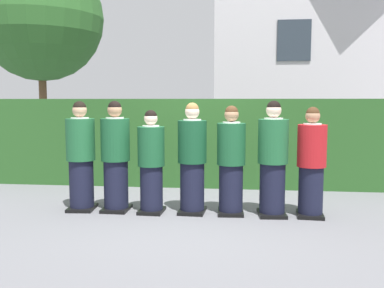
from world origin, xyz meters
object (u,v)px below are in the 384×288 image
(student_front_row_0, at_px, (81,158))
(student_front_row_4, at_px, (231,163))
(student_front_row_2, at_px, (151,164))
(student_in_red_blazer, at_px, (311,165))
(student_front_row_5, at_px, (273,161))
(student_front_row_3, at_px, (192,161))
(student_front_row_1, at_px, (116,159))

(student_front_row_0, bearing_deg, student_front_row_4, 0.24)
(student_front_row_2, height_order, student_in_red_blazer, student_in_red_blazer)
(student_front_row_0, height_order, student_front_row_4, student_front_row_0)
(student_front_row_5, relative_size, student_in_red_blazer, 1.06)
(student_front_row_4, bearing_deg, student_front_row_2, -177.44)
(student_front_row_3, height_order, student_in_red_blazer, student_front_row_3)
(student_front_row_1, relative_size, student_front_row_2, 1.09)
(student_in_red_blazer, bearing_deg, student_front_row_2, -179.07)
(student_front_row_0, height_order, student_in_red_blazer, student_front_row_0)
(student_front_row_5, bearing_deg, student_front_row_2, -179.18)
(student_front_row_4, relative_size, student_in_red_blazer, 1.01)
(student_front_row_4, height_order, student_front_row_5, student_front_row_5)
(student_front_row_2, relative_size, student_front_row_5, 0.92)
(student_front_row_0, relative_size, student_front_row_2, 1.09)
(student_front_row_3, relative_size, student_front_row_4, 1.03)
(student_front_row_0, height_order, student_front_row_5, student_front_row_5)
(student_front_row_3, bearing_deg, student_front_row_4, -0.36)
(student_front_row_5, bearing_deg, student_in_red_blazer, 1.30)
(student_in_red_blazer, bearing_deg, student_front_row_4, 179.26)
(student_front_row_0, distance_m, student_front_row_2, 1.12)
(student_front_row_4, bearing_deg, student_front_row_5, -2.60)
(student_in_red_blazer, bearing_deg, student_front_row_1, 179.72)
(student_front_row_0, xyz_separation_m, student_front_row_3, (1.73, 0.01, -0.01))
(student_front_row_2, height_order, student_front_row_4, student_front_row_4)
(student_front_row_1, height_order, student_in_red_blazer, student_front_row_1)
(student_front_row_3, bearing_deg, student_front_row_2, -174.71)
(student_front_row_2, distance_m, student_front_row_3, 0.62)
(student_front_row_2, xyz_separation_m, student_in_red_blazer, (2.36, 0.04, 0.03))
(student_front_row_1, relative_size, student_front_row_4, 1.04)
(student_front_row_2, bearing_deg, student_front_row_1, 174.68)
(student_front_row_2, relative_size, student_front_row_4, 0.96)
(student_front_row_4, bearing_deg, student_front_row_1, -179.97)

